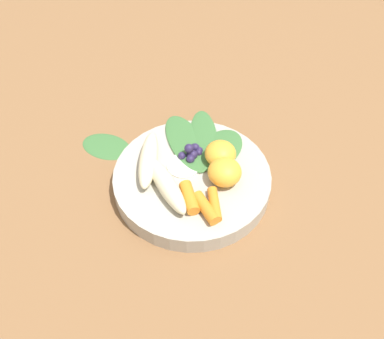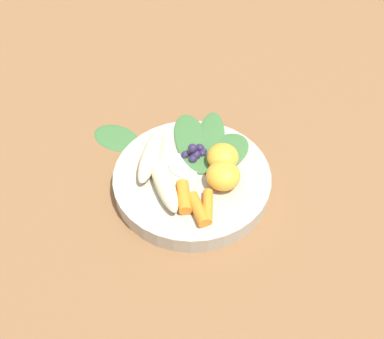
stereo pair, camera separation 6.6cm
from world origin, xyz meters
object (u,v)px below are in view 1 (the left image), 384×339
at_px(banana_peeled_left, 167,185).
at_px(orange_segment_near, 220,154).
at_px(banana_peeled_right, 149,158).
at_px(kale_leaf_stray, 106,146).
at_px(bowl, 192,180).

distance_m(banana_peeled_left, orange_segment_near, 0.10).
distance_m(banana_peeled_left, banana_peeled_right, 0.06).
xyz_separation_m(orange_segment_near, kale_leaf_stray, (0.19, -0.01, -0.04)).
bearing_deg(banana_peeled_left, orange_segment_near, 99.11).
bearing_deg(banana_peeled_left, bowl, 105.12).
bearing_deg(banana_peeled_right, kale_leaf_stray, -127.21).
xyz_separation_m(bowl, banana_peeled_right, (0.07, -0.00, 0.03)).
bearing_deg(banana_peeled_left, banana_peeled_right, -178.65).
height_order(bowl, banana_peeled_right, banana_peeled_right).
bearing_deg(banana_peeled_right, orange_segment_near, 95.71).
bearing_deg(kale_leaf_stray, banana_peeled_right, 163.79).
xyz_separation_m(bowl, kale_leaf_stray, (0.16, -0.05, -0.01)).
relative_size(banana_peeled_left, kale_leaf_stray, 1.32).
bearing_deg(banana_peeled_right, bowl, 75.95).
height_order(bowl, orange_segment_near, orange_segment_near).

